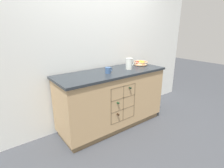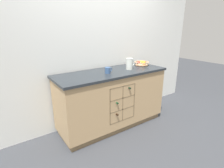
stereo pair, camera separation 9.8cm
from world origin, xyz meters
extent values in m
plane|color=#383A3F|center=(0.00, 0.00, 0.00)|extent=(14.00, 14.00, 0.00)
cube|color=silver|center=(0.00, 0.37, 1.27)|extent=(4.40, 0.06, 2.55)
cube|color=olive|center=(0.00, 0.00, 0.04)|extent=(1.69, 0.55, 0.09)
cube|color=tan|center=(0.00, 0.00, 0.50)|extent=(1.75, 0.61, 0.81)
cube|color=#23282D|center=(0.00, 0.00, 0.92)|extent=(1.79, 0.65, 0.03)
cube|color=olive|center=(-0.02, -0.20, 0.51)|extent=(0.46, 0.01, 0.55)
cube|color=olive|center=(-0.24, -0.25, 0.51)|extent=(0.02, 0.10, 0.55)
cube|color=olive|center=(0.21, -0.25, 0.51)|extent=(0.02, 0.10, 0.55)
cube|color=olive|center=(-0.02, -0.25, 0.23)|extent=(0.46, 0.10, 0.02)
cube|color=olive|center=(-0.02, -0.25, 0.41)|extent=(0.46, 0.10, 0.02)
cube|color=olive|center=(-0.02, -0.25, 0.60)|extent=(0.46, 0.10, 0.02)
cube|color=olive|center=(-0.02, -0.25, 0.78)|extent=(0.46, 0.10, 0.02)
cube|color=olive|center=(-0.02, -0.25, 0.51)|extent=(0.02, 0.10, 0.55)
cylinder|color=black|center=(-0.13, -0.14, 0.37)|extent=(0.07, 0.21, 0.07)
cylinder|color=black|center=(-0.13, -0.29, 0.37)|extent=(0.03, 0.09, 0.03)
cylinder|color=#19381E|center=(-0.13, -0.15, 0.55)|extent=(0.07, 0.20, 0.07)
cylinder|color=#19381E|center=(-0.13, -0.29, 0.55)|extent=(0.03, 0.09, 0.03)
cylinder|color=black|center=(0.10, -0.16, 0.73)|extent=(0.07, 0.19, 0.07)
cylinder|color=black|center=(0.10, -0.30, 0.73)|extent=(0.03, 0.08, 0.03)
cylinder|color=tan|center=(0.69, 0.06, 0.94)|extent=(0.12, 0.12, 0.01)
cone|color=tan|center=(0.69, 0.06, 0.98)|extent=(0.24, 0.24, 0.06)
torus|color=tan|center=(0.69, 0.06, 1.00)|extent=(0.26, 0.26, 0.02)
sphere|color=gold|center=(0.70, 0.08, 0.98)|extent=(0.08, 0.08, 0.08)
sphere|color=red|center=(0.64, 0.09, 0.98)|extent=(0.07, 0.07, 0.07)
sphere|color=orange|center=(0.69, 0.02, 0.99)|extent=(0.08, 0.08, 0.08)
cylinder|color=silver|center=(0.31, -0.04, 1.03)|extent=(0.10, 0.10, 0.18)
torus|color=silver|center=(0.31, -0.04, 1.11)|extent=(0.11, 0.11, 0.01)
torus|color=silver|center=(0.37, -0.04, 1.04)|extent=(0.11, 0.01, 0.11)
cylinder|color=#385684|center=(-0.11, -0.05, 0.98)|extent=(0.08, 0.08, 0.09)
torus|color=#385684|center=(-0.07, -0.05, 0.98)|extent=(0.07, 0.01, 0.07)
camera|label=1|loc=(-1.59, -2.10, 1.59)|focal=28.00mm
camera|label=2|loc=(-1.51, -2.16, 1.59)|focal=28.00mm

